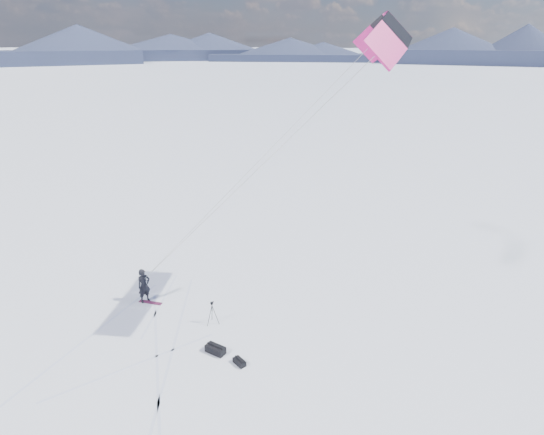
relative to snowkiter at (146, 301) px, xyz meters
The scene contains 9 objects.
ground 3.68m from the snowkiter, 28.88° to the right, with size 1800.00×1800.00×0.00m, color white.
horizon_hills 5.49m from the snowkiter, 28.88° to the right, with size 704.00×704.00×9.57m.
snow_tracks 2.76m from the snowkiter, 49.68° to the right, with size 13.93×10.25×0.01m.
snowkiter is the anchor object (origin of this frame).
snowboard 0.33m from the snowkiter, ahead, with size 1.33×0.25×0.04m, color #831D4B.
tripod 4.52m from the snowkiter, ahead, with size 0.60×0.63×1.24m.
gear_bag_a 6.19m from the snowkiter, 20.61° to the right, with size 0.98×0.55×0.42m.
gear_bag_b 7.57m from the snowkiter, 18.67° to the right, with size 0.71×0.56×0.29m.
power_kite 17.83m from the snowkiter, 18.28° to the left, with size 12.64×6.87×13.14m.
Camera 1 is at (12.10, -14.88, 13.35)m, focal length 30.00 mm.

